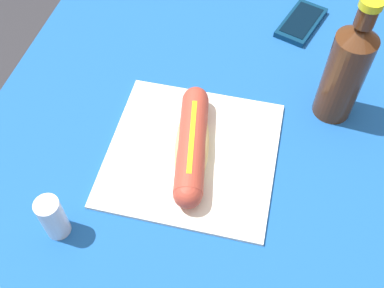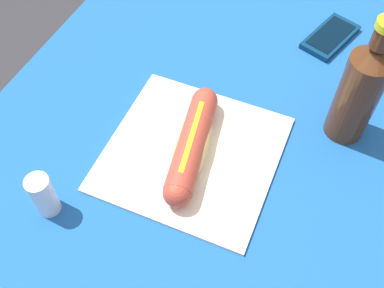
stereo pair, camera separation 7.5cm
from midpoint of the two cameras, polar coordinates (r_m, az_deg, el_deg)
name	(u,v)px [view 2 (the right image)]	position (r m, az deg, el deg)	size (l,w,h in m)	color
dining_table	(213,198)	(0.88, 4.98, -6.85)	(1.12, 0.84, 0.73)	brown
paper_wrapper	(192,153)	(0.77, 2.77, -1.36)	(0.27, 0.28, 0.01)	silver
hot_dog	(192,144)	(0.75, 2.85, -0.23)	(0.23, 0.09, 0.05)	#DBB26B
cell_phone	(330,37)	(1.00, 18.79, 12.27)	(0.14, 0.10, 0.01)	#0A2D4C
soda_bottle	(360,90)	(0.78, 22.63, 5.99)	(0.07, 0.07, 0.24)	#4C2814
salt_shaker	(43,195)	(0.71, -15.02, -6.34)	(0.04, 0.04, 0.08)	silver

